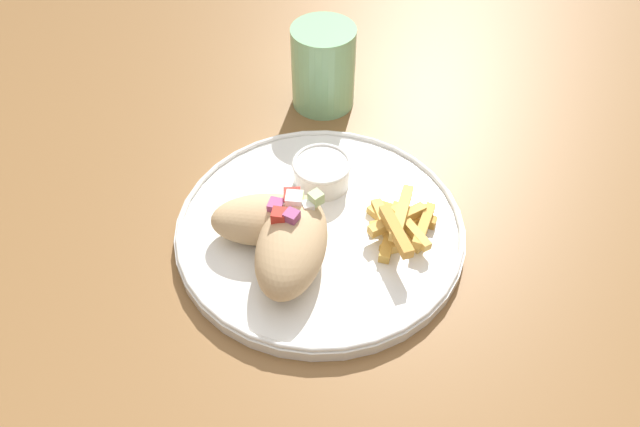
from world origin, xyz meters
The scene contains 7 objects.
table centered at (0.00, 0.00, 0.70)m, with size 1.52×1.52×0.76m.
plate centered at (-0.03, -0.02, 0.77)m, with size 0.32×0.32×0.02m.
pita_sandwich_near centered at (-0.08, -0.05, 0.80)m, with size 0.14×0.15×0.07m.
pita_sandwich_far centered at (-0.08, 0.00, 0.80)m, with size 0.13×0.11×0.06m.
fries_pile centered at (0.04, -0.07, 0.78)m, with size 0.09×0.10×0.04m.
sauce_ramekin centered at (0.01, 0.04, 0.79)m, with size 0.07×0.07×0.03m.
water_glass centered at (0.10, 0.18, 0.81)m, with size 0.08×0.08×0.11m.
Camera 1 is at (-0.26, -0.41, 1.29)m, focal length 35.00 mm.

